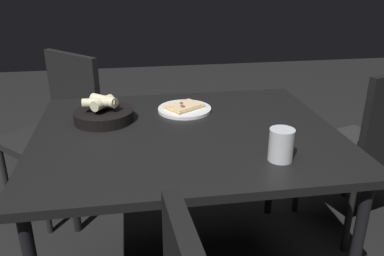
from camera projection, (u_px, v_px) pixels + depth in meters
name	position (u px, v px, depth m)	size (l,w,h in m)	color
dining_table	(186.00, 144.00, 1.59)	(1.18, 0.96, 0.72)	black
pizza_plate	(185.00, 109.00, 1.78)	(0.24, 0.24, 0.04)	white
bread_basket	(103.00, 113.00, 1.66)	(0.25, 0.25, 0.11)	black
beer_glass	(281.00, 146.00, 1.32)	(0.08, 0.08, 0.11)	silver
chair_near	(60.00, 122.00, 2.25)	(0.62, 0.62, 0.87)	black
chair_spare	(371.00, 142.00, 1.97)	(0.55, 0.55, 0.90)	#242424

